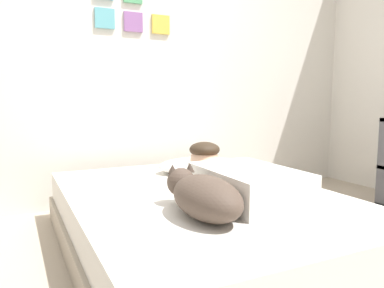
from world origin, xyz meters
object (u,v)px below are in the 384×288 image
at_px(bed, 200,222).
at_px(dog, 203,195).
at_px(coffee_cup, 189,169).
at_px(cell_phone, 206,199).
at_px(person_lying, 234,177).
at_px(pillow, 192,165).

xyz_separation_m(bed, dog, (-0.19, -0.40, 0.28)).
distance_m(bed, coffee_cup, 0.59).
height_order(dog, cell_phone, dog).
xyz_separation_m(bed, coffee_cup, (0.18, 0.52, 0.22)).
bearing_deg(person_lying, coffee_cup, 87.96).
relative_size(pillow, cell_phone, 3.71).
xyz_separation_m(bed, pillow, (0.22, 0.57, 0.24)).
xyz_separation_m(coffee_cup, cell_phone, (-0.22, -0.67, -0.03)).
relative_size(bed, cell_phone, 14.81).
height_order(bed, pillow, pillow).
bearing_deg(pillow, cell_phone, -110.14).
distance_m(pillow, dog, 1.06).
distance_m(person_lying, cell_phone, 0.22).
bearing_deg(cell_phone, coffee_cup, 72.17).
bearing_deg(cell_phone, pillow, 69.86).
bearing_deg(person_lying, dog, -141.53).
distance_m(pillow, coffee_cup, 0.07).
distance_m(person_lying, dog, 0.44).
height_order(person_lying, dog, person_lying).
height_order(pillow, dog, dog).
bearing_deg(person_lying, cell_phone, -174.15).
xyz_separation_m(pillow, coffee_cup, (-0.05, -0.05, -0.02)).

